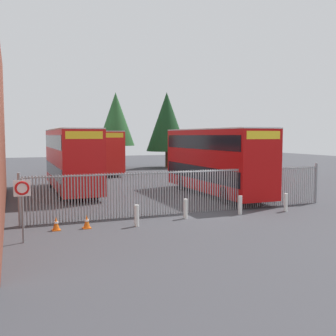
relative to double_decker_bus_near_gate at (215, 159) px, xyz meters
name	(u,v)px	position (x,y,z in m)	size (l,w,h in m)	color
ground_plane	(147,192)	(-3.73, 3.08, -2.42)	(100.00, 100.00, 0.00)	#3D3D42
palisade_fence	(190,190)	(-4.12, -4.92, -1.24)	(16.53, 0.14, 2.35)	gray
double_decker_bus_near_gate	(215,159)	(0.00, 0.00, 0.00)	(2.54, 10.81, 4.42)	#B70C0C
double_decker_bus_behind_fence_left	(71,158)	(-8.68, 4.97, 0.00)	(2.54, 10.81, 4.42)	red
double_decker_bus_behind_fence_right	(235,152)	(7.59, 9.96, 0.00)	(2.54, 10.81, 4.42)	#B70C0C
double_decker_bus_far_back	(100,150)	(-3.77, 18.54, 0.00)	(2.54, 10.81, 4.42)	red
bollard_near_left	(137,216)	(-7.57, -6.89, -1.95)	(0.20, 0.20, 0.95)	silver
bollard_center_front	(185,209)	(-4.91, -6.17, -1.95)	(0.20, 0.20, 0.95)	silver
bollard_near_right	(240,205)	(-1.93, -6.26, -1.95)	(0.20, 0.20, 0.95)	silver
bollard_far_right	(286,202)	(0.73, -6.44, -1.95)	(0.20, 0.20, 0.95)	silver
traffic_cone_by_gate	(87,222)	(-9.67, -6.46, -2.13)	(0.34, 0.34, 0.59)	orange
traffic_cone_mid_forecourt	(56,224)	(-10.94, -6.37, -2.13)	(0.34, 0.34, 0.59)	orange
speed_limit_sign_post	(22,196)	(-12.27, -7.95, -0.65)	(0.60, 0.14, 2.40)	slate
tree_tall_back	(167,122)	(5.38, 22.53, 3.24)	(5.05, 5.05, 9.28)	#4C3823
tree_short_side	(116,119)	(-0.67, 23.98, 3.53)	(4.48, 4.48, 9.16)	#4C3823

